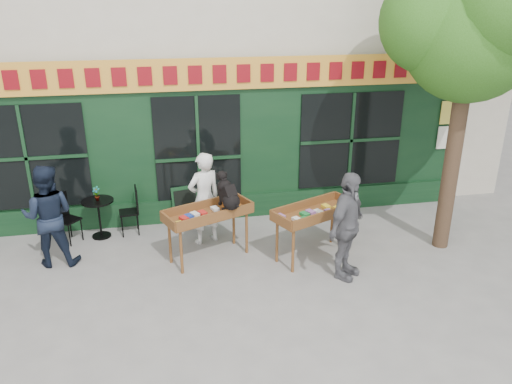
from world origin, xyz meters
TOP-DOWN VIEW (x-y plane):
  - ground at (0.00, 0.00)m, footprint 80.00×80.00m
  - street_tree at (4.34, 0.36)m, footprint 3.05×2.90m
  - book_cart_center at (-0.00, 0.67)m, footprint 1.62×1.16m
  - dog at (0.35, 0.62)m, footprint 0.55×0.69m
  - woman at (-0.00, 1.32)m, footprint 0.76×0.64m
  - book_cart_right at (1.83, 0.35)m, footprint 1.62×1.18m
  - man_right at (2.13, -0.40)m, footprint 1.08×1.06m
  - bistro_table at (-1.98, 1.90)m, footprint 0.60×0.60m
  - bistro_chair_left at (-2.60, 1.86)m, footprint 0.51×0.51m
  - bistro_chair_right at (-1.34, 1.96)m, footprint 0.40×0.40m
  - potted_plant at (-1.98, 1.90)m, footprint 0.18×0.15m
  - man_left at (-2.68, 1.00)m, footprint 0.92×0.74m
  - chalkboard at (-0.30, 2.19)m, footprint 0.59×0.31m

SIDE VIEW (x-z plane):
  - ground at x=0.00m, z-range 0.00..0.00m
  - chalkboard at x=-0.30m, z-range 0.01..0.79m
  - bistro_table at x=-1.98m, z-range 0.16..0.92m
  - bistro_chair_left at x=-2.60m, z-range 0.08..1.03m
  - bistro_chair_right at x=-1.34m, z-range 0.08..1.03m
  - book_cart_center at x=0.00m, z-range 0.33..1.32m
  - book_cart_right at x=1.83m, z-range 0.33..1.32m
  - woman at x=0.00m, z-range 0.00..1.76m
  - man_left at x=-2.68m, z-range 0.00..1.80m
  - potted_plant at x=-1.98m, z-range 0.76..1.04m
  - man_right at x=2.13m, z-range 0.00..1.82m
  - dog at x=0.35m, z-range 0.99..1.59m
  - street_tree at x=4.34m, z-range 1.31..6.91m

